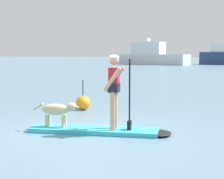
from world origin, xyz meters
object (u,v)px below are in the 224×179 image
(person_paddler, at_px, (115,86))
(marker_buoy, at_px, (83,103))
(moored_boat_starboard, at_px, (151,56))
(paddleboard, at_px, (103,131))
(dog, at_px, (58,110))

(person_paddler, distance_m, marker_buoy, 3.75)
(person_paddler, relative_size, marker_buoy, 1.74)
(moored_boat_starboard, bearing_deg, paddleboard, -72.45)
(paddleboard, height_order, moored_boat_starboard, moored_boat_starboard)
(paddleboard, xyz_separation_m, person_paddler, (0.26, 0.06, 1.02))
(dog, relative_size, moored_boat_starboard, 0.09)
(paddleboard, xyz_separation_m, dog, (-1.05, -0.25, 0.44))
(person_paddler, height_order, marker_buoy, person_paddler)
(person_paddler, xyz_separation_m, moored_boat_starboard, (-16.62, 51.67, 0.34))
(dog, distance_m, moored_boat_starboard, 54.19)
(paddleboard, bearing_deg, person_paddler, 13.22)
(paddleboard, bearing_deg, marker_buoy, 126.65)
(marker_buoy, bearing_deg, dog, -71.02)
(paddleboard, distance_m, dog, 1.17)
(moored_boat_starboard, relative_size, marker_buoy, 13.25)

